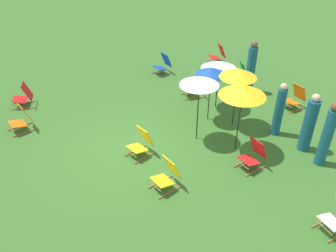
# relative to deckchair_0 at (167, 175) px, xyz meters

# --- Properties ---
(ground_plane) EXTENTS (40.00, 40.00, 0.00)m
(ground_plane) POSITION_rel_deckchair_0_xyz_m (-1.77, -0.38, -0.37)
(ground_plane) COLOR #386B28
(deckchair_0) EXTENTS (0.63, 0.85, 0.83)m
(deckchair_0) POSITION_rel_deckchair_0_xyz_m (0.00, 0.00, 0.00)
(deckchair_0) COLOR olive
(deckchair_0) RESTS_ON ground
(deckchair_1) EXTENTS (0.60, 0.83, 0.83)m
(deckchair_1) POSITION_rel_deckchair_0_xyz_m (-6.09, 2.56, 0.00)
(deckchair_1) COLOR olive
(deckchair_1) RESTS_ON ground
(deckchair_2) EXTENTS (0.60, 0.83, 0.83)m
(deckchair_2) POSITION_rel_deckchair_0_xyz_m (-6.07, 5.12, 0.00)
(deckchair_2) COLOR olive
(deckchair_2) RESTS_ON ground
(deckchair_3) EXTENTS (0.57, 0.81, 0.83)m
(deckchair_3) POSITION_rel_deckchair_0_xyz_m (-3.87, 2.82, 0.00)
(deckchair_3) COLOR olive
(deckchair_3) RESTS_ON ground
(deckchair_4) EXTENTS (0.69, 0.87, 0.83)m
(deckchair_4) POSITION_rel_deckchair_0_xyz_m (-1.49, -0.11, 0.00)
(deckchair_4) COLOR olive
(deckchair_4) RESTS_ON ground
(deckchair_5) EXTENTS (0.64, 0.85, 0.83)m
(deckchair_5) POSITION_rel_deckchair_0_xyz_m (-4.12, -2.99, 0.00)
(deckchair_5) COLOR olive
(deckchair_5) RESTS_ON ground
(deckchair_6) EXTENTS (0.56, 0.81, 0.83)m
(deckchair_6) POSITION_rel_deckchair_0_xyz_m (-1.75, 5.50, 0.00)
(deckchair_6) COLOR olive
(deckchair_6) RESTS_ON ground
(deckchair_7) EXTENTS (0.60, 0.83, 0.83)m
(deckchair_7) POSITION_rel_deckchair_0_xyz_m (0.22, 2.37, 0.00)
(deckchair_7) COLOR olive
(deckchair_7) RESTS_ON ground
(deckchair_8) EXTENTS (0.66, 0.86, 0.83)m
(deckchair_8) POSITION_rel_deckchair_0_xyz_m (-4.14, 4.88, 0.00)
(deckchair_8) COLOR olive
(deckchair_8) RESTS_ON ground
(deckchair_9) EXTENTS (0.64, 0.85, 0.83)m
(deckchair_9) POSITION_rel_deckchair_0_xyz_m (-5.62, -2.79, 0.00)
(deckchair_9) COLOR olive
(deckchair_9) RESTS_ON ground
(umbrella_0) EXTENTS (1.11, 1.11, 1.91)m
(umbrella_0) POSITION_rel_deckchair_0_xyz_m (-1.71, 3.01, 1.41)
(umbrella_0) COLOR black
(umbrella_0) RESTS_ON ground
(umbrella_1) EXTENTS (1.09, 1.09, 2.00)m
(umbrella_1) POSITION_rel_deckchair_0_xyz_m (-1.51, 1.63, 1.51)
(umbrella_1) COLOR black
(umbrella_1) RESTS_ON ground
(umbrella_2) EXTENTS (1.23, 1.23, 1.98)m
(umbrella_2) POSITION_rel_deckchair_0_xyz_m (-0.61, 2.40, 1.48)
(umbrella_2) COLOR black
(umbrella_2) RESTS_ON ground
(umbrella_3) EXTENTS (0.99, 0.99, 1.79)m
(umbrella_3) POSITION_rel_deckchair_0_xyz_m (-2.32, 2.47, 1.30)
(umbrella_3) COLOR black
(umbrella_3) RESTS_ON ground
(umbrella_4) EXTENTS (1.16, 1.16, 1.63)m
(umbrella_4) POSITION_rel_deckchair_0_xyz_m (-2.89, 3.11, 1.15)
(umbrella_4) COLOR black
(umbrella_4) RESTS_ON ground
(person_0) EXTENTS (0.45, 0.45, 1.76)m
(person_0) POSITION_rel_deckchair_0_xyz_m (0.18, 4.15, 0.46)
(person_0) COLOR #195972
(person_0) RESTS_ON ground
(person_1) EXTENTS (0.35, 0.35, 1.87)m
(person_1) POSITION_rel_deckchair_0_xyz_m (0.86, 4.10, 0.54)
(person_1) COLOR #195972
(person_1) RESTS_ON ground
(person_2) EXTENTS (0.35, 0.35, 1.68)m
(person_2) POSITION_rel_deckchair_0_xyz_m (-0.76, 3.92, 0.44)
(person_2) COLOR #195972
(person_2) RESTS_ON ground
(person_3) EXTENTS (0.42, 0.42, 1.92)m
(person_3) POSITION_rel_deckchair_0_xyz_m (-3.37, 4.78, 0.54)
(person_3) COLOR #195972
(person_3) RESTS_ON ground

